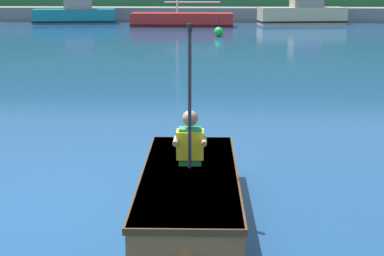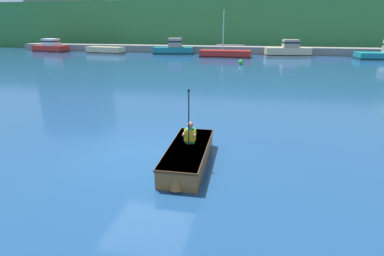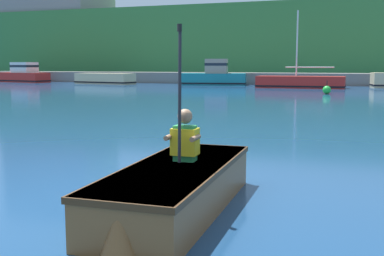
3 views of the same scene
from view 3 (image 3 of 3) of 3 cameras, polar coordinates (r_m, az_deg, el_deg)
name	(u,v)px [view 3 (image 3 of 3)]	position (r m, az deg, el deg)	size (l,w,h in m)	color
ground_plane	(89,192)	(6.20, -12.07, -7.46)	(300.00, 300.00, 0.00)	navy
shoreline_ridge	(331,45)	(52.58, 16.16, 9.39)	(120.00, 20.00, 7.03)	#387A3D
waterfront_warehouse_left	(57,8)	(56.78, -15.72, 13.57)	(10.92, 7.60, 15.53)	gray
marina_dock	(318,79)	(38.22, 14.72, 5.63)	(61.09, 2.40, 0.90)	slate
moored_boat_dock_center_near	(300,82)	(33.15, 12.72, 5.31)	(5.79, 1.89, 5.12)	red
moored_boat_dock_center_far	(23,75)	(45.31, -19.37, 5.97)	(5.35, 2.70, 1.75)	red
moored_boat_dock_east_end	(105,79)	(39.63, -10.29, 5.74)	(5.27, 2.53, 0.85)	#CCB789
moored_boat_outer_slip_west	(214,76)	(36.81, 2.63, 6.17)	(5.20, 2.62, 1.98)	#197A84
rowboat_foreground	(175,186)	(5.23, -1.97, -6.94)	(1.09, 3.03, 0.50)	brown
person_paddler	(185,136)	(5.42, -0.88, -1.01)	(0.36, 0.34, 1.52)	#267F3F
channel_buoy	(327,90)	(26.75, 15.69, 4.38)	(0.44, 0.44, 0.72)	green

